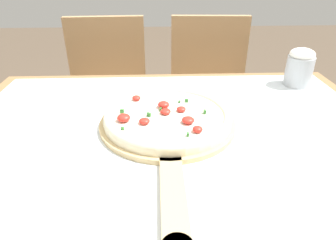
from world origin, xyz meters
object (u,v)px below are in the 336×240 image
chair_left (109,96)px  chair_right (208,94)px  pizza (167,116)px  pizza_peel (168,128)px  flour_cup (300,67)px

chair_left → chair_right: same height
chair_left → pizza: bearing=-72.7°
pizza → pizza_peel: bearing=-89.1°
pizza_peel → chair_right: 0.84m
pizza → chair_left: 0.83m
chair_left → chair_right: bearing=-2.6°
pizza_peel → chair_left: size_ratio=0.64×
pizza_peel → flour_cup: (0.43, 0.28, 0.06)m
pizza → flour_cup: bearing=29.8°
flour_cup → chair_right: bearing=111.8°
pizza → flour_cup: flour_cup is taller
chair_left → chair_right: 0.50m
flour_cup → pizza_peel: bearing=-147.5°
pizza → chair_left: (-0.27, 0.74, -0.27)m
pizza_peel → flour_cup: size_ratio=4.62×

